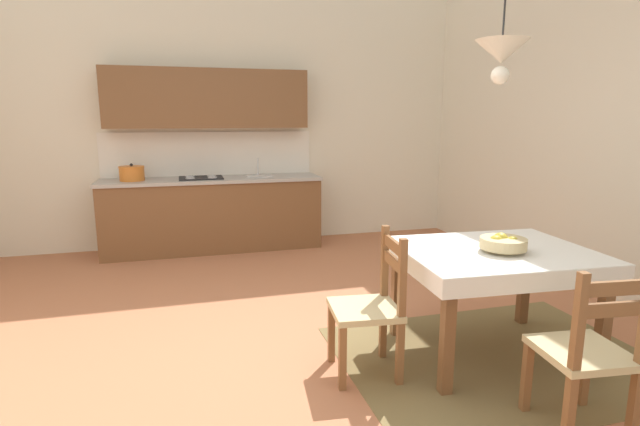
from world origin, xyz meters
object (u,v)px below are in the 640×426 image
Objects in this scene: dining_chair_tv_side at (371,307)px; fruit_bowl at (503,243)px; dining_chair_camera_side at (588,354)px; pendant_lamp at (502,53)px; kitchen_cabinetry at (212,181)px; dining_table at (494,267)px.

dining_chair_tv_side is 3.10× the size of fruit_bowl.
dining_chair_tv_side is at bearing 133.46° from dining_chair_camera_side.
fruit_bowl is at bearing 9.94° from pendant_lamp.
kitchen_cabinetry is 3.84m from fruit_bowl.
dining_table is 1.42× the size of dining_chair_camera_side.
pendant_lamp reaches higher than dining_chair_tv_side.
kitchen_cabinetry is 8.81× the size of fruit_bowl.
fruit_bowl is at bearing -64.15° from kitchen_cabinetry.
dining_chair_camera_side is (1.60, -4.28, -0.41)m from kitchen_cabinetry.
dining_table is 0.20m from fruit_bowl.
pendant_lamp is at bearing -5.53° from dining_chair_tv_side.
kitchen_cabinetry is 2.00× the size of dining_table.
dining_table is at bearing 85.79° from dining_chair_camera_side.
kitchen_cabinetry is at bearing 102.75° from dining_chair_tv_side.
dining_table is 0.92m from dining_chair_camera_side.
dining_chair_tv_side is at bearing 176.62° from fruit_bowl.
dining_table is (1.67, -3.38, -0.23)m from kitchen_cabinetry.
dining_chair_tv_side is 1.75m from pendant_lamp.
fruit_bowl is (1.67, -3.45, -0.04)m from kitchen_cabinetry.
dining_table is 4.41× the size of fruit_bowl.
dining_table is 0.92m from dining_chair_tv_side.
kitchen_cabinetry is at bearing 114.01° from pendant_lamp.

